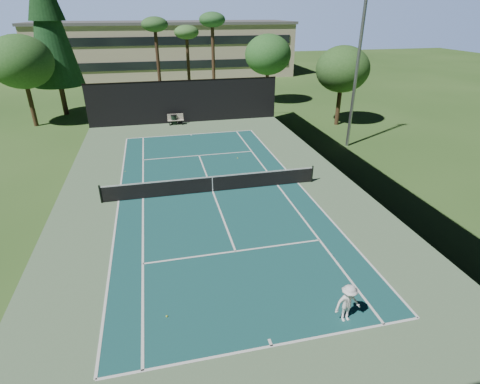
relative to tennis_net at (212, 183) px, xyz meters
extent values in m
plane|color=#335A21|center=(0.00, 0.00, -0.56)|extent=(160.00, 160.00, 0.00)
cube|color=#5D7D57|center=(0.00, 0.00, -0.55)|extent=(18.00, 32.00, 0.01)
cube|color=#184F4E|center=(0.00, 0.00, -0.55)|extent=(10.97, 23.77, 0.01)
cube|color=white|center=(0.00, -11.88, -0.54)|extent=(10.97, 0.10, 0.01)
cube|color=white|center=(0.00, 11.88, -0.54)|extent=(10.97, 0.10, 0.01)
cube|color=white|center=(0.00, -6.40, -0.54)|extent=(8.23, 0.10, 0.01)
cube|color=white|center=(0.00, 6.40, -0.54)|extent=(8.23, 0.10, 0.01)
cube|color=white|center=(-5.49, 0.00, -0.54)|extent=(0.10, 23.77, 0.01)
cube|color=white|center=(5.49, 0.00, -0.54)|extent=(0.10, 23.77, 0.01)
cube|color=white|center=(-4.12, 0.00, -0.54)|extent=(0.10, 23.77, 0.01)
cube|color=white|center=(4.12, 0.00, -0.54)|extent=(0.10, 23.77, 0.01)
cube|color=white|center=(0.00, 0.00, -0.54)|extent=(0.10, 12.80, 0.01)
cube|color=white|center=(0.00, -11.73, -0.54)|extent=(0.10, 0.30, 0.01)
cube|color=white|center=(0.00, 11.73, -0.54)|extent=(0.10, 0.30, 0.01)
cylinder|color=black|center=(-6.40, 0.00, -0.01)|extent=(0.10, 0.10, 1.10)
cylinder|color=black|center=(6.40, 0.00, -0.01)|extent=(0.10, 0.10, 1.10)
cube|color=black|center=(0.00, 0.00, -0.06)|extent=(12.80, 0.02, 0.92)
cube|color=white|center=(0.00, 0.00, 0.43)|extent=(12.80, 0.04, 0.07)
cube|color=white|center=(0.00, 0.00, -0.06)|extent=(0.05, 0.03, 0.92)
cube|color=black|center=(0.00, 16.00, 1.44)|extent=(18.00, 0.04, 4.00)
cube|color=black|center=(9.00, 0.00, 1.44)|extent=(0.04, 32.00, 4.00)
cube|color=black|center=(-9.00, 0.00, 1.44)|extent=(0.04, 32.00, 4.00)
cube|color=black|center=(0.00, 16.00, 3.44)|extent=(18.00, 0.06, 0.06)
imported|color=white|center=(2.91, -11.34, 0.20)|extent=(1.01, 0.63, 1.51)
sphere|color=#C1DB31|center=(-3.27, -9.79, -0.52)|extent=(0.08, 0.08, 0.08)
sphere|color=gold|center=(-4.32, 1.55, -0.53)|extent=(0.06, 0.06, 0.06)
sphere|color=yellow|center=(2.71, 5.16, -0.52)|extent=(0.07, 0.07, 0.07)
sphere|color=#BBCB2E|center=(-5.30, 4.42, -0.53)|extent=(0.06, 0.06, 0.06)
cube|color=beige|center=(-1.05, 15.31, -0.11)|extent=(1.50, 0.45, 0.05)
cube|color=#BCB09B|center=(-1.05, 15.51, 0.19)|extent=(1.50, 0.06, 0.55)
cube|color=black|center=(-1.65, 15.31, -0.35)|extent=(0.06, 0.40, 0.42)
cube|color=black|center=(-0.45, 15.31, -0.35)|extent=(0.06, 0.40, 0.42)
cylinder|color=black|center=(-1.20, 15.45, -0.11)|extent=(0.52, 0.52, 0.90)
cylinder|color=black|center=(-1.20, 15.45, 0.36)|extent=(0.56, 0.56, 0.05)
cylinder|color=#4D3421|center=(-12.00, 22.00, 1.24)|extent=(0.50, 0.50, 3.60)
cone|color=#163D1C|center=(-12.00, 22.00, 8.44)|extent=(4.80, 4.80, 12.00)
cylinder|color=#412A1B|center=(-2.00, 24.00, 3.72)|extent=(0.36, 0.36, 8.55)
ellipsoid|color=#2F5D29|center=(-2.00, 24.00, 7.99)|extent=(2.80, 2.80, 1.54)
cylinder|color=#452D1D|center=(1.50, 26.00, 3.27)|extent=(0.36, 0.36, 7.65)
ellipsoid|color=#3A692F|center=(1.50, 26.00, 7.09)|extent=(2.80, 2.80, 1.54)
cylinder|color=#4A3120|center=(4.00, 23.00, 3.94)|extent=(0.36, 0.36, 9.00)
ellipsoid|color=#2A5F2C|center=(4.00, 23.00, 8.44)|extent=(2.80, 2.80, 1.54)
cylinder|color=#422A1C|center=(10.00, 22.00, 1.20)|extent=(0.40, 0.40, 3.52)
ellipsoid|color=#275E24|center=(10.00, 22.00, 4.88)|extent=(5.12, 5.12, 4.35)
cylinder|color=#48321E|center=(14.00, 12.00, 1.09)|extent=(0.40, 0.40, 3.30)
ellipsoid|color=#2C5621|center=(14.00, 12.00, 4.54)|extent=(4.80, 4.80, 4.08)
cylinder|color=#4B3420|center=(-14.00, 18.00, 1.31)|extent=(0.40, 0.40, 3.74)
ellipsoid|color=#2C5D24|center=(-14.00, 18.00, 5.22)|extent=(5.44, 5.44, 4.62)
cube|color=beige|center=(0.00, 46.00, 3.44)|extent=(40.00, 12.00, 8.00)
cube|color=#59595B|center=(0.00, 46.00, 7.54)|extent=(40.50, 12.50, 0.40)
cube|color=black|center=(0.00, 39.95, 1.84)|extent=(38.00, 0.15, 1.20)
cube|color=black|center=(0.00, 39.95, 5.24)|extent=(38.00, 0.15, 1.20)
cylinder|color=gray|center=(12.00, 6.00, 5.44)|extent=(0.24, 0.24, 12.00)
camera|label=1|loc=(-2.99, -20.20, 9.35)|focal=28.00mm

